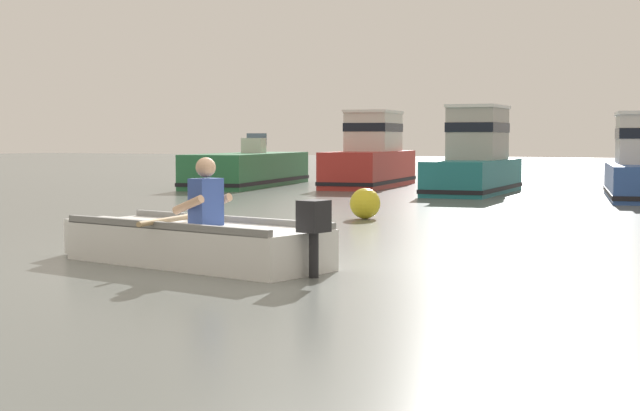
{
  "coord_description": "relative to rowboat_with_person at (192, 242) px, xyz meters",
  "views": [
    {
      "loc": [
        5.23,
        -9.5,
        1.4
      ],
      "look_at": [
        -0.49,
        1.45,
        0.55
      ],
      "focal_mm": 55.25,
      "sensor_mm": 36.0,
      "label": 1
    }
  ],
  "objects": [
    {
      "name": "ground_plane",
      "position": [
        1.06,
        0.54,
        -0.25
      ],
      "size": [
        120.0,
        120.0,
        0.0
      ],
      "primitive_type": "plane",
      "color": "slate"
    },
    {
      "name": "moored_boat_green",
      "position": [
        -8.77,
        15.35,
        0.2
      ],
      "size": [
        3.03,
        6.51,
        1.53
      ],
      "color": "#287042",
      "rests_on": "ground"
    },
    {
      "name": "moored_boat_teal",
      "position": [
        -1.76,
        14.9,
        0.56
      ],
      "size": [
        1.99,
        4.87,
        2.23
      ],
      "color": "#1E727A",
      "rests_on": "ground"
    },
    {
      "name": "moored_boat_red",
      "position": [
        -5.52,
        16.78,
        0.56
      ],
      "size": [
        2.39,
        5.25,
        2.19
      ],
      "color": "#B72D28",
      "rests_on": "ground"
    },
    {
      "name": "rowboat_with_person",
      "position": [
        0.0,
        0.0,
        0.0
      ],
      "size": [
        3.72,
        2.02,
        1.19
      ],
      "color": "white",
      "rests_on": "ground"
    },
    {
      "name": "mooring_buoy",
      "position": [
        -0.88,
        6.44,
        0.02
      ],
      "size": [
        0.53,
        0.53,
        0.53
      ],
      "primitive_type": "sphere",
      "color": "yellow",
      "rests_on": "ground"
    }
  ]
}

